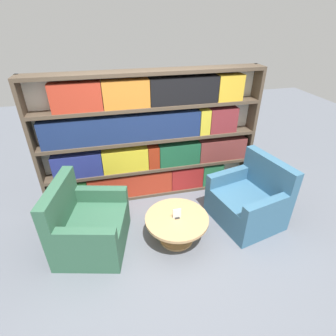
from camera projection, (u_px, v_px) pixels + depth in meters
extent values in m
plane|color=slate|center=(170.00, 244.00, 3.52)|extent=(14.00, 14.00, 0.00)
cube|color=silver|center=(150.00, 136.00, 4.13)|extent=(3.38, 0.05, 2.02)
cube|color=brown|center=(35.00, 150.00, 3.70)|extent=(0.05, 0.30, 2.02)
cube|color=brown|center=(249.00, 129.00, 4.36)|extent=(0.05, 0.30, 2.02)
cube|color=brown|center=(153.00, 191.00, 4.53)|extent=(3.28, 0.30, 0.05)
cube|color=brown|center=(152.00, 167.00, 4.29)|extent=(3.28, 0.30, 0.05)
cube|color=brown|center=(151.00, 139.00, 4.03)|extent=(3.28, 0.30, 0.05)
cube|color=brown|center=(150.00, 107.00, 3.77)|extent=(3.28, 0.30, 0.05)
cube|color=brown|center=(149.00, 72.00, 3.52)|extent=(3.28, 0.30, 0.05)
cube|color=#235A27|center=(75.00, 191.00, 4.15)|extent=(0.39, 0.20, 0.39)
cube|color=#BA3520|center=(131.00, 184.00, 4.33)|extent=(1.35, 0.20, 0.39)
cube|color=#A62422|center=(186.00, 177.00, 4.52)|extent=(0.55, 0.20, 0.39)
cube|color=#287345|center=(211.00, 173.00, 4.61)|extent=(0.36, 0.20, 0.39)
cube|color=navy|center=(78.00, 165.00, 3.93)|extent=(0.72, 0.20, 0.36)
cube|color=gold|center=(125.00, 160.00, 4.08)|extent=(0.70, 0.20, 0.36)
cube|color=maroon|center=(153.00, 156.00, 4.16)|extent=(0.17, 0.20, 0.36)
cube|color=#1A5737|center=(179.00, 153.00, 4.25)|extent=(0.66, 0.20, 0.36)
cube|color=brown|center=(222.00, 149.00, 4.40)|extent=(0.80, 0.20, 0.36)
cube|color=navy|center=(123.00, 128.00, 3.81)|extent=(2.30, 0.20, 0.39)
cube|color=gold|center=(204.00, 121.00, 4.06)|extent=(0.16, 0.20, 0.39)
cube|color=maroon|center=(222.00, 120.00, 4.12)|extent=(0.44, 0.20, 0.39)
cube|color=#BA3622|center=(76.00, 97.00, 3.44)|extent=(0.66, 0.20, 0.38)
cube|color=orange|center=(126.00, 94.00, 3.57)|extent=(0.63, 0.20, 0.38)
cube|color=black|center=(184.00, 90.00, 3.74)|extent=(1.00, 0.20, 0.38)
cube|color=gold|center=(229.00, 87.00, 3.87)|extent=(0.39, 0.20, 0.38)
cube|color=#336047|center=(93.00, 232.00, 3.41)|extent=(1.02, 1.09, 0.44)
cube|color=#336047|center=(59.00, 203.00, 3.17)|extent=(0.36, 0.93, 0.51)
cube|color=#336047|center=(86.00, 237.00, 2.90)|extent=(0.69, 0.28, 0.20)
cube|color=#336047|center=(102.00, 194.00, 3.59)|extent=(0.69, 0.28, 0.20)
cube|color=#386684|center=(245.00, 207.00, 3.85)|extent=(1.01, 1.08, 0.44)
cube|color=#386684|center=(269.00, 175.00, 3.73)|extent=(0.34, 0.93, 0.51)
cube|color=#386684|center=(227.00, 177.00, 3.96)|extent=(0.70, 0.27, 0.20)
cube|color=#386684|center=(266.00, 208.00, 3.35)|extent=(0.70, 0.27, 0.20)
cylinder|color=tan|center=(177.00, 230.00, 3.52)|extent=(0.15, 0.15, 0.34)
cylinder|color=tan|center=(176.00, 238.00, 3.60)|extent=(0.46, 0.46, 0.03)
cylinder|color=tan|center=(177.00, 219.00, 3.42)|extent=(0.83, 0.83, 0.04)
cube|color=black|center=(177.00, 217.00, 3.41)|extent=(0.06, 0.06, 0.01)
cube|color=white|center=(177.00, 213.00, 3.37)|extent=(0.11, 0.01, 0.14)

